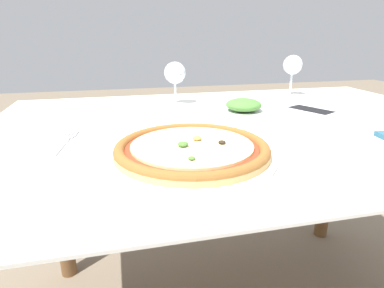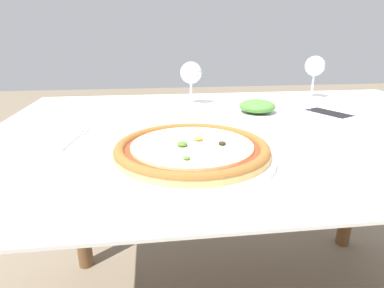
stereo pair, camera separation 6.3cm
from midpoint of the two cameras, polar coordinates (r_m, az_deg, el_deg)
The scene contains 7 objects.
dining_table at distance 0.92m, azimuth 12.97°, elevation -1.39°, with size 1.40×0.96×0.71m.
pizza_plate at distance 0.63m, azimuth 2.84°, elevation -1.15°, with size 0.33×0.33×0.04m.
fork at distance 0.80m, azimuth -18.13°, elevation 1.10°, with size 0.04×0.17×0.00m.
wine_glass_far_left at distance 1.32m, azimuth 22.29°, elevation 12.41°, with size 0.07×0.07×0.16m.
wine_glass_far_right at distance 1.12m, azimuth 1.46°, elevation 12.31°, with size 0.07×0.07×0.14m.
cell_phone at distance 1.06m, azimuth 24.72°, elevation 4.80°, with size 0.12×0.16×0.01m.
side_plate at distance 0.99m, azimuth 13.28°, elevation 5.96°, with size 0.19×0.19×0.05m.
Camera 2 is at (-0.28, -0.81, 0.94)m, focal length 30.00 mm.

